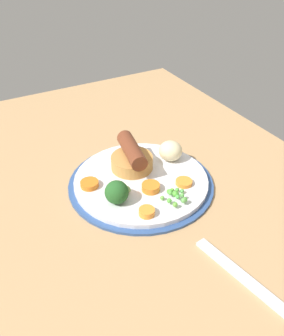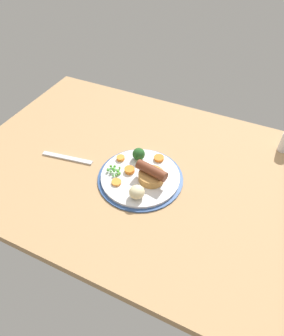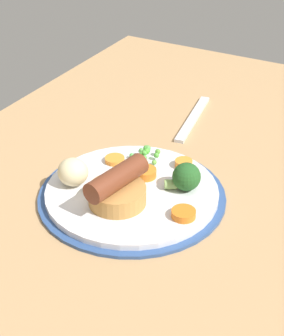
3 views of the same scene
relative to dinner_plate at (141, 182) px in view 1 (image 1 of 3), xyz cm
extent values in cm
cube|color=tan|center=(-5.24, 4.82, -2.07)|extent=(110.00, 80.00, 3.00)
cylinder|color=#2D4C84|center=(0.00, 0.00, -0.32)|extent=(27.01, 27.01, 0.50)
cylinder|color=silver|center=(0.00, 0.00, 0.13)|extent=(24.85, 24.85, 1.40)
cylinder|color=#BC8442|center=(3.82, -0.13, 2.10)|extent=(7.99, 7.99, 2.53)
cylinder|color=#33190C|center=(3.82, -0.13, 3.21)|extent=(6.39, 6.39, 0.30)
cylinder|color=brown|center=(3.82, -0.13, 4.88)|extent=(10.37, 4.85, 3.04)
sphere|color=#51A03F|center=(-6.60, -3.64, 1.34)|extent=(0.74, 0.74, 0.74)
sphere|color=green|center=(-8.31, -2.08, 2.19)|extent=(0.93, 0.93, 0.93)
sphere|color=#5DA039|center=(-10.00, -1.00, 1.59)|extent=(0.86, 0.86, 0.86)
sphere|color=#4FB546|center=(-8.95, -2.16, 2.03)|extent=(0.73, 0.73, 0.73)
sphere|color=#5CA34B|center=(-9.94, -2.73, 1.76)|extent=(0.93, 0.93, 0.93)
sphere|color=#51B936|center=(-6.82, -2.05, 1.69)|extent=(0.96, 0.96, 0.96)
sphere|color=#65AA42|center=(-7.23, -0.17, 1.35)|extent=(0.75, 0.75, 0.75)
sphere|color=#53AC3B|center=(-8.77, -0.61, 1.68)|extent=(0.84, 0.84, 0.84)
sphere|color=green|center=(-9.87, -3.00, 1.73)|extent=(0.92, 0.92, 0.92)
sphere|color=#5BA64B|center=(-8.72, -3.25, 1.81)|extent=(0.76, 0.76, 0.76)
sphere|color=#55B341|center=(-7.79, -2.68, 1.86)|extent=(0.73, 0.73, 0.73)
sphere|color=#55A23F|center=(-8.44, -2.15, 2.16)|extent=(0.76, 0.76, 0.76)
sphere|color=#4FA549|center=(-7.34, -4.18, 1.37)|extent=(0.75, 0.75, 0.75)
sphere|color=#57B249|center=(-8.36, -2.44, 2.07)|extent=(0.73, 0.73, 0.73)
sphere|color=#55A340|center=(-7.17, -1.85, 1.72)|extent=(0.80, 0.80, 0.80)
sphere|color=#55AF40|center=(-7.93, -2.26, 2.05)|extent=(0.89, 0.89, 0.89)
sphere|color=#61AD39|center=(-6.27, -2.81, 1.37)|extent=(0.75, 0.75, 0.75)
sphere|color=#5BAD42|center=(-6.12, -2.18, 1.22)|extent=(0.77, 0.77, 0.77)
sphere|color=#235623|center=(-3.80, 6.75, 2.88)|extent=(4.09, 4.09, 4.09)
cylinder|color=#7A9E56|center=(-2.79, 4.87, 1.55)|extent=(2.12, 2.27, 1.43)
ellipsoid|color=beige|center=(2.77, -8.11, 2.82)|extent=(6.30, 6.35, 3.97)
cylinder|color=orange|center=(2.38, 9.24, 1.34)|extent=(4.13, 4.13, 1.02)
cylinder|color=orange|center=(-3.86, 0.14, 1.45)|extent=(4.41, 4.41, 1.24)
cylinder|color=orange|center=(-4.80, -6.00, 1.21)|extent=(3.33, 3.33, 0.74)
cylinder|color=orange|center=(-9.08, 3.90, 1.37)|extent=(3.73, 3.73, 1.08)
cube|color=silver|center=(-26.29, -2.22, -0.27)|extent=(18.03, 4.35, 0.60)
camera|label=1|loc=(-48.61, 26.59, 42.47)|focal=40.00mm
camera|label=2|loc=(28.04, -58.20, 68.80)|focal=32.00mm
camera|label=3|loc=(57.36, 32.98, 46.24)|focal=60.00mm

